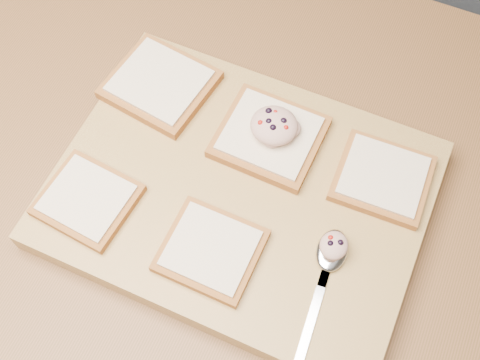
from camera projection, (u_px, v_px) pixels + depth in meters
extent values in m
plane|color=#515459|center=(243.00, 329.00, 1.61)|extent=(4.00, 4.00, 0.00)
cube|color=slate|center=(244.00, 281.00, 1.24)|extent=(1.90, 0.75, 0.84)
cube|color=brown|center=(247.00, 182.00, 0.83)|extent=(2.00, 0.80, 0.06)
cube|color=tan|center=(240.00, 194.00, 0.77)|extent=(0.46, 0.35, 0.04)
cube|color=#A16629|center=(160.00, 85.00, 0.82)|extent=(0.15, 0.14, 0.01)
cube|color=#FFEAC2|center=(159.00, 81.00, 0.81)|extent=(0.13, 0.12, 0.00)
cube|color=#A16629|center=(269.00, 137.00, 0.78)|extent=(0.13, 0.12, 0.01)
cube|color=#FFEAC2|center=(270.00, 133.00, 0.77)|extent=(0.11, 0.10, 0.00)
cube|color=#A16629|center=(382.00, 178.00, 0.76)|extent=(0.12, 0.11, 0.01)
cube|color=#FFEAC2|center=(384.00, 175.00, 0.75)|extent=(0.10, 0.09, 0.00)
cube|color=#A16629|center=(88.00, 200.00, 0.74)|extent=(0.12, 0.11, 0.01)
cube|color=#FFEAC2|center=(86.00, 197.00, 0.74)|extent=(0.10, 0.09, 0.00)
cube|color=#A16629|center=(211.00, 250.00, 0.71)|extent=(0.11, 0.10, 0.01)
cube|color=#FFEAC2|center=(211.00, 248.00, 0.70)|extent=(0.10, 0.09, 0.00)
ellipsoid|color=#D8A08A|center=(274.00, 126.00, 0.76)|extent=(0.06, 0.06, 0.03)
sphere|color=black|center=(283.00, 121.00, 0.75)|extent=(0.01, 0.01, 0.01)
sphere|color=black|center=(269.00, 111.00, 0.76)|extent=(0.01, 0.01, 0.01)
sphere|color=black|center=(273.00, 128.00, 0.75)|extent=(0.01, 0.01, 0.01)
sphere|color=black|center=(269.00, 122.00, 0.75)|extent=(0.01, 0.01, 0.01)
sphere|color=#A5140C|center=(286.00, 128.00, 0.75)|extent=(0.01, 0.01, 0.01)
sphere|color=#A5140C|center=(275.00, 113.00, 0.76)|extent=(0.01, 0.01, 0.01)
sphere|color=#A5140C|center=(260.00, 123.00, 0.75)|extent=(0.01, 0.01, 0.01)
ellipsoid|color=silver|center=(332.00, 250.00, 0.71)|extent=(0.04, 0.06, 0.01)
cube|color=silver|center=(325.00, 273.00, 0.70)|extent=(0.01, 0.04, 0.00)
cube|color=silver|center=(311.00, 321.00, 0.68)|extent=(0.02, 0.14, 0.00)
ellipsoid|color=#D8A08A|center=(334.00, 246.00, 0.70)|extent=(0.03, 0.04, 0.02)
sphere|color=black|center=(340.00, 243.00, 0.69)|extent=(0.01, 0.01, 0.01)
sphere|color=black|center=(330.00, 243.00, 0.69)|extent=(0.01, 0.01, 0.01)
sphere|color=#A5140C|center=(331.00, 238.00, 0.69)|extent=(0.01, 0.01, 0.01)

